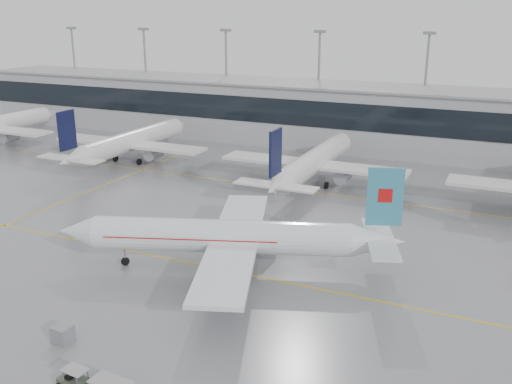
% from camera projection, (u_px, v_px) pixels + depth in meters
% --- Properties ---
extents(ground, '(320.00, 320.00, 0.00)m').
position_uv_depth(ground, '(210.00, 267.00, 61.12)').
color(ground, gray).
rests_on(ground, ground).
extents(taxi_line_main, '(120.00, 0.25, 0.01)m').
position_uv_depth(taxi_line_main, '(210.00, 267.00, 61.11)').
color(taxi_line_main, gold).
rests_on(taxi_line_main, ground).
extents(taxi_line_north, '(120.00, 0.25, 0.01)m').
position_uv_depth(taxi_line_north, '(305.00, 191.00, 87.13)').
color(taxi_line_north, gold).
rests_on(taxi_line_north, ground).
extents(taxi_line_cross, '(0.25, 60.00, 0.01)m').
position_uv_depth(taxi_line_cross, '(84.00, 193.00, 86.01)').
color(taxi_line_cross, gold).
rests_on(taxi_line_cross, ground).
extents(terminal, '(180.00, 15.00, 12.00)m').
position_uv_depth(terminal, '(361.00, 118.00, 113.08)').
color(terminal, '#9D9DA0').
rests_on(terminal, ground).
extents(terminal_glass, '(180.00, 0.20, 5.00)m').
position_uv_depth(terminal_glass, '(351.00, 117.00, 106.08)').
color(terminal_glass, black).
rests_on(terminal_glass, ground).
extents(terminal_roof, '(182.00, 16.00, 0.40)m').
position_uv_depth(terminal_roof, '(362.00, 87.00, 111.21)').
color(terminal_roof, gray).
rests_on(terminal_roof, ground).
extents(light_masts, '(156.40, 1.00, 22.60)m').
position_uv_depth(light_masts, '(370.00, 78.00, 116.07)').
color(light_masts, gray).
rests_on(light_masts, ground).
extents(air_canada_jet, '(35.71, 29.11, 11.52)m').
position_uv_depth(air_canada_jet, '(233.00, 237.00, 59.53)').
color(air_canada_jet, silver).
rests_on(air_canada_jet, ground).
extents(parked_jet_b, '(29.64, 36.96, 11.72)m').
position_uv_depth(parked_jet_b, '(130.00, 142.00, 103.08)').
color(parked_jet_b, silver).
rests_on(parked_jet_b, ground).
extents(parked_jet_c, '(29.64, 36.96, 11.72)m').
position_uv_depth(parked_jet_c, '(313.00, 162.00, 89.22)').
color(parked_jet_c, silver).
rests_on(parked_jet_c, ground).
extents(baggage_tug, '(3.53, 1.62, 1.69)m').
position_uv_depth(baggage_tug, '(74.00, 382.00, 41.19)').
color(baggage_tug, '#394034').
rests_on(baggage_tug, ground).
extents(gse_unit, '(1.58, 1.48, 1.50)m').
position_uv_depth(gse_unit, '(63.00, 334.00, 46.96)').
color(gse_unit, slate).
rests_on(gse_unit, ground).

